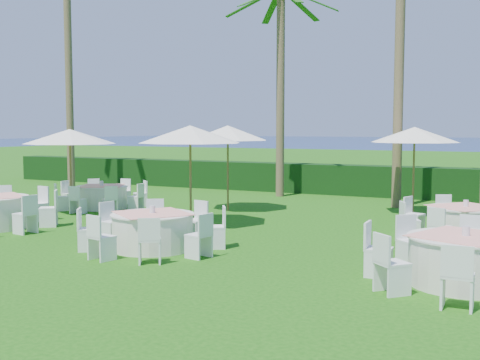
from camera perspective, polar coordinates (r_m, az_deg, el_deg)
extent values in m
plane|color=#18520E|center=(13.73, -5.38, -6.34)|extent=(120.00, 120.00, 0.00)
cube|color=black|center=(24.57, 9.59, 0.04)|extent=(34.00, 1.00, 1.20)
cube|color=white|center=(17.21, -17.71, -2.59)|extent=(0.64, 0.64, 0.98)
cube|color=white|center=(18.30, -18.63, -2.18)|extent=(0.52, 0.52, 0.98)
cube|color=white|center=(18.91, -21.58, -2.05)|extent=(0.64, 0.64, 0.98)
cube|color=white|center=(16.25, -19.71, -3.09)|extent=(0.52, 0.52, 0.98)
cylinder|color=silver|center=(13.50, -8.28, -4.90)|extent=(1.78, 1.78, 0.77)
cylinder|color=silver|center=(13.44, -8.30, -3.24)|extent=(1.86, 1.86, 0.03)
cube|color=#FFA290|center=(13.43, -8.30, -3.13)|extent=(2.00, 2.00, 0.01)
cylinder|color=silver|center=(13.42, -8.31, -2.77)|extent=(0.12, 0.12, 0.17)
cube|color=white|center=(13.50, -2.35, -4.52)|extent=(0.60, 0.60, 0.93)
cube|color=white|center=(14.45, -4.21, -3.90)|extent=(0.52, 0.52, 0.93)
cube|color=white|center=(14.86, -8.07, -3.69)|extent=(0.60, 0.60, 0.93)
cube|color=white|center=(14.53, -12.02, -3.95)|extent=(0.52, 0.52, 0.93)
cube|color=white|center=(13.62, -14.17, -4.59)|extent=(0.60, 0.60, 0.93)
cube|color=white|center=(12.60, -12.96, -5.33)|extent=(0.52, 0.52, 0.93)
cube|color=white|center=(12.12, -8.55, -5.67)|extent=(0.60, 0.60, 0.93)
cube|color=white|center=(12.51, -3.94, -5.29)|extent=(0.52, 0.52, 0.93)
cylinder|color=silver|center=(11.05, 20.56, -7.26)|extent=(1.88, 1.88, 0.82)
cylinder|color=silver|center=(10.98, 20.62, -5.13)|extent=(1.96, 1.96, 0.03)
cube|color=#FFA290|center=(10.97, 20.63, -5.00)|extent=(1.95, 1.95, 0.01)
cylinder|color=silver|center=(10.96, 20.64, -4.56)|extent=(0.13, 0.13, 0.17)
cube|color=white|center=(12.48, 21.04, -5.52)|extent=(0.47, 0.47, 0.98)
cube|color=white|center=(12.16, 16.00, -5.64)|extent=(0.65, 0.65, 0.98)
cube|color=white|center=(11.23, 13.01, -6.46)|extent=(0.47, 0.47, 0.98)
cube|color=white|center=(10.15, 14.23, -7.71)|extent=(0.65, 0.65, 0.98)
cube|color=white|center=(9.60, 19.95, -8.58)|extent=(0.47, 0.47, 0.98)
cylinder|color=silver|center=(20.59, -12.96, -1.64)|extent=(1.67, 1.67, 0.72)
cylinder|color=silver|center=(20.55, -12.98, -0.60)|extent=(1.74, 1.74, 0.03)
cube|color=#FFA290|center=(20.55, -12.98, -0.53)|extent=(1.82, 1.82, 0.01)
cylinder|color=silver|center=(20.54, -12.99, -0.30)|extent=(0.12, 0.12, 0.15)
cube|color=white|center=(19.88, -9.85, -1.60)|extent=(0.44, 0.44, 0.87)
cube|color=white|center=(20.86, -9.44, -1.29)|extent=(0.57, 0.57, 0.87)
cube|color=white|center=(21.67, -11.03, -1.08)|extent=(0.44, 0.44, 0.87)
cube|color=white|center=(21.86, -13.61, -1.08)|extent=(0.57, 0.57, 0.87)
cube|color=white|center=(21.34, -15.87, -1.27)|extent=(0.44, 0.44, 0.87)
cube|color=white|center=(20.38, -16.57, -1.58)|extent=(0.57, 0.57, 0.87)
cube|color=white|center=(19.52, -15.11, -1.82)|extent=(0.44, 0.44, 0.87)
cube|color=white|center=(19.31, -12.23, -1.84)|extent=(0.57, 0.57, 0.87)
cylinder|color=silver|center=(15.59, 20.58, -3.88)|extent=(1.73, 1.73, 0.75)
cylinder|color=silver|center=(15.54, 20.63, -2.48)|extent=(1.80, 1.80, 0.03)
cube|color=#FFA290|center=(15.53, 20.63, -2.39)|extent=(1.97, 1.97, 0.01)
cylinder|color=silver|center=(15.52, 20.64, -2.08)|extent=(0.12, 0.12, 0.16)
cube|color=white|center=(16.83, 18.92, -2.94)|extent=(0.57, 0.57, 0.90)
cube|color=white|center=(16.16, 16.20, -3.19)|extent=(0.53, 0.53, 0.90)
cube|color=white|center=(15.14, 15.82, -3.72)|extent=(0.57, 0.57, 0.90)
cube|color=white|center=(14.36, 18.42, -4.25)|extent=(0.53, 0.53, 0.90)
cylinder|color=brown|center=(19.54, -15.76, 0.63)|extent=(0.06, 0.06, 2.54)
cone|color=white|center=(19.49, -15.84, 3.99)|extent=(2.83, 2.83, 0.46)
sphere|color=brown|center=(19.49, -15.85, 4.45)|extent=(0.10, 0.10, 0.10)
cylinder|color=brown|center=(16.43, -4.71, 0.19)|extent=(0.06, 0.06, 2.65)
cone|color=white|center=(16.38, -4.74, 4.35)|extent=(2.83, 2.83, 0.48)
sphere|color=brown|center=(16.37, -4.75, 4.92)|extent=(0.11, 0.11, 0.11)
cylinder|color=brown|center=(19.43, -1.16, 0.96)|extent=(0.06, 0.06, 2.66)
cone|color=white|center=(19.39, -1.16, 4.49)|extent=(2.64, 2.64, 0.48)
sphere|color=brown|center=(19.39, -1.17, 4.97)|extent=(0.11, 0.11, 0.11)
cylinder|color=brown|center=(19.23, 16.13, 0.65)|extent=(0.06, 0.06, 2.61)
cone|color=white|center=(19.19, 16.22, 4.15)|extent=(2.68, 2.68, 0.47)
sphere|color=brown|center=(19.18, 16.23, 4.63)|extent=(0.10, 0.10, 0.10)
cylinder|color=brown|center=(27.54, -15.92, 9.84)|extent=(0.32, 0.32, 10.22)
cylinder|color=brown|center=(23.57, 3.85, 8.17)|extent=(0.32, 0.32, 8.01)
cube|color=#154F13|center=(24.83, 5.68, 16.18)|extent=(1.00, 2.17, 1.00)
cube|color=#154F13|center=(25.05, 3.11, 16.10)|extent=(1.64, 1.86, 1.00)
cube|color=#154F13|center=(24.28, 1.27, 16.46)|extent=(2.22, 0.67, 1.00)
cylinder|color=brown|center=(21.16, 14.95, 14.35)|extent=(0.32, 0.32, 12.39)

